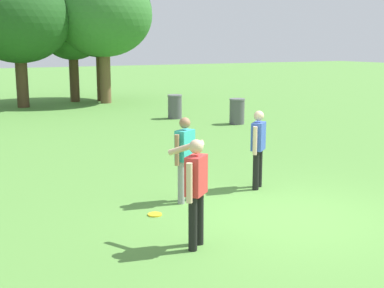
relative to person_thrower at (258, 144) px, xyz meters
name	(u,v)px	position (x,y,z in m)	size (l,w,h in m)	color
ground_plane	(289,216)	(-0.57, -1.75, -0.94)	(120.00, 120.00, 0.00)	#568E3D
person_thrower	(258,144)	(0.00, 0.00, 0.00)	(0.49, 0.42, 1.64)	black
person_catcher	(195,185)	(-2.68, -2.16, 0.02)	(0.49, 0.84, 1.64)	black
person_bystander	(185,154)	(-1.78, -0.11, 0.00)	(0.55, 0.37, 1.64)	gray
frisbee	(155,214)	(-2.62, -0.55, -0.93)	(0.25, 0.25, 0.03)	yellow
trash_can_beside_table	(237,111)	(4.45, 7.51, -0.46)	(0.59, 0.59, 0.96)	#515156
trash_can_further_along	(175,107)	(3.05, 9.92, -0.46)	(0.59, 0.59, 0.96)	#515156
tree_far_right	(18,19)	(-1.64, 16.69, 3.16)	(4.82, 4.82, 6.18)	#4C3823
tree_slender_mid	(72,34)	(1.21, 17.91, 2.53)	(3.22, 3.22, 4.89)	#4C3823
tree_back_left	(103,15)	(2.41, 16.52, 3.42)	(4.86, 4.86, 6.45)	brown
tree_back_right	(100,13)	(2.60, 17.57, 3.58)	(5.36, 5.36, 6.83)	brown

